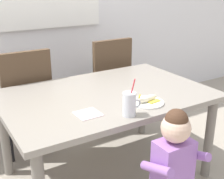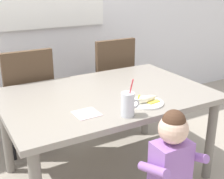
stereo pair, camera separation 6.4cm
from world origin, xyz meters
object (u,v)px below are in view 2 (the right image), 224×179
(dining_chair_right, at_px, (110,78))
(milk_cup, at_px, (128,106))
(toddler_standing, at_px, (171,160))
(dining_chair_left, at_px, (27,95))
(peeled_banana, at_px, (147,99))
(paper_napkin, at_px, (86,114))
(snack_plate, at_px, (147,103))
(dining_table, at_px, (106,103))

(dining_chair_right, distance_m, milk_cup, 1.31)
(dining_chair_right, xyz_separation_m, toddler_standing, (-0.42, -1.47, -0.02))
(dining_chair_left, distance_m, peeled_banana, 1.17)
(paper_napkin, bearing_deg, snack_plate, -6.74)
(snack_plate, bearing_deg, paper_napkin, 173.26)
(dining_table, height_order, peeled_banana, peeled_banana)
(toddler_standing, bearing_deg, dining_chair_right, 74.15)
(dining_table, xyz_separation_m, dining_chair_left, (-0.42, 0.70, -0.09))
(dining_table, xyz_separation_m, paper_napkin, (-0.29, -0.27, 0.08))
(dining_chair_left, height_order, toddler_standing, dining_chair_left)
(dining_chair_right, height_order, milk_cup, same)
(dining_chair_left, relative_size, milk_cup, 3.87)
(dining_table, bearing_deg, milk_cup, -100.50)
(paper_napkin, bearing_deg, toddler_standing, -54.31)
(dining_table, distance_m, milk_cup, 0.45)
(dining_chair_left, distance_m, toddler_standing, 1.48)
(paper_napkin, bearing_deg, dining_chair_left, 97.83)
(dining_chair_left, xyz_separation_m, paper_napkin, (0.13, -0.96, 0.17))
(toddler_standing, distance_m, paper_napkin, 0.58)
(dining_chair_right, xyz_separation_m, milk_cup, (-0.53, -1.17, 0.24))
(toddler_standing, bearing_deg, paper_napkin, 125.69)
(milk_cup, bearing_deg, peeled_banana, 24.37)
(dining_table, xyz_separation_m, milk_cup, (-0.08, -0.42, 0.15))
(milk_cup, relative_size, snack_plate, 1.08)
(toddler_standing, bearing_deg, dining_table, 92.72)
(dining_chair_left, bearing_deg, paper_napkin, 97.83)
(dining_chair_left, bearing_deg, toddler_standing, 107.84)
(dining_chair_right, height_order, toddler_standing, dining_chair_right)
(dining_chair_right, distance_m, toddler_standing, 1.53)
(milk_cup, bearing_deg, dining_chair_left, 107.12)
(dining_chair_left, distance_m, dining_chair_right, 0.87)
(dining_chair_left, distance_m, paper_napkin, 0.99)
(milk_cup, xyz_separation_m, paper_napkin, (-0.21, 0.15, -0.06))
(peeled_banana, bearing_deg, snack_plate, 176.35)
(dining_table, height_order, dining_chair_right, dining_chair_right)
(dining_chair_left, bearing_deg, dining_table, 121.08)
(dining_chair_left, bearing_deg, dining_chair_right, -176.09)
(peeled_banana, distance_m, paper_napkin, 0.43)
(dining_chair_right, relative_size, paper_napkin, 6.40)
(peeled_banana, bearing_deg, dining_chair_right, 73.95)
(snack_plate, bearing_deg, toddler_standing, -104.61)
(milk_cup, distance_m, snack_plate, 0.24)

